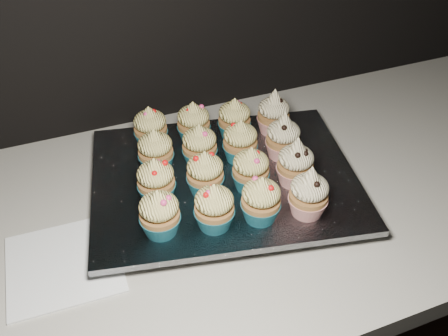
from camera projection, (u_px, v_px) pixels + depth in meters
name	position (u px, v px, depth m)	size (l,w,h in m)	color
cabinet	(312.00, 314.00, 1.24)	(2.40, 0.60, 0.86)	black
worktop	(338.00, 176.00, 0.96)	(2.44, 0.64, 0.04)	silver
napkin	(64.00, 264.00, 0.76)	(0.17, 0.17, 0.00)	white
baking_tray	(224.00, 185.00, 0.89)	(0.42, 0.32, 0.02)	black
foil_lining	(224.00, 178.00, 0.88)	(0.46, 0.36, 0.01)	silver
cupcake_0	(160.00, 213.00, 0.75)	(0.06, 0.06, 0.08)	#1A6B7D
cupcake_1	(214.00, 207.00, 0.76)	(0.06, 0.06, 0.08)	#1A6B7D
cupcake_2	(261.00, 200.00, 0.77)	(0.06, 0.06, 0.08)	#1A6B7D
cupcake_3	(309.00, 194.00, 0.78)	(0.06, 0.06, 0.10)	red
cupcake_4	(156.00, 181.00, 0.81)	(0.06, 0.06, 0.08)	#1A6B7D
cupcake_5	(205.00, 174.00, 0.82)	(0.06, 0.06, 0.08)	#1A6B7D
cupcake_6	(251.00, 170.00, 0.83)	(0.06, 0.06, 0.08)	#1A6B7D
cupcake_7	(295.00, 164.00, 0.84)	(0.06, 0.06, 0.10)	red
cupcake_8	(156.00, 151.00, 0.87)	(0.06, 0.06, 0.08)	#1A6B7D
cupcake_9	(200.00, 146.00, 0.88)	(0.06, 0.06, 0.08)	#1A6B7D
cupcake_10	(240.00, 142.00, 0.89)	(0.06, 0.06, 0.08)	#1A6B7D
cupcake_11	(283.00, 138.00, 0.90)	(0.06, 0.06, 0.10)	red
cupcake_12	(151.00, 128.00, 0.93)	(0.06, 0.06, 0.08)	#1A6B7D
cupcake_13	(194.00, 123.00, 0.94)	(0.06, 0.06, 0.08)	#1A6B7D
cupcake_14	(234.00, 119.00, 0.95)	(0.06, 0.06, 0.08)	#1A6B7D
cupcake_15	(273.00, 114.00, 0.96)	(0.06, 0.06, 0.10)	red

